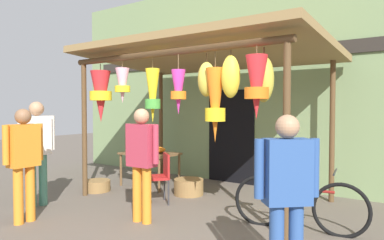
{
  "coord_description": "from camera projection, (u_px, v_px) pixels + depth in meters",
  "views": [
    {
      "loc": [
        3.11,
        -4.3,
        1.63
      ],
      "look_at": [
        -0.54,
        0.87,
        1.4
      ],
      "focal_mm": 33.32,
      "sensor_mm": 36.0,
      "label": 1
    }
  ],
  "objects": [
    {
      "name": "ground_plane",
      "position": [
        188.0,
        215.0,
        5.36
      ],
      "size": [
        30.0,
        30.0,
        0.0
      ],
      "primitive_type": "plane",
      "color": "#60564C"
    },
    {
      "name": "shop_facade",
      "position": [
        261.0,
        81.0,
        7.39
      ],
      "size": [
        10.39,
        0.29,
        4.34
      ],
      "color": "#7A9360",
      "rests_on": "ground_plane"
    },
    {
      "name": "market_stall_canopy",
      "position": [
        197.0,
        66.0,
        6.03
      ],
      "size": [
        4.32,
        2.66,
        2.73
      ],
      "color": "brown",
      "rests_on": "ground_plane"
    },
    {
      "name": "display_table",
      "position": [
        150.0,
        156.0,
        7.33
      ],
      "size": [
        1.14,
        0.73,
        0.69
      ],
      "color": "brown",
      "rests_on": "ground_plane"
    },
    {
      "name": "flower_heap_on_table",
      "position": [
        153.0,
        149.0,
        7.28
      ],
      "size": [
        0.59,
        0.41,
        0.14
      ],
      "color": "orange",
      "rests_on": "display_table"
    },
    {
      "name": "folding_chair",
      "position": [
        160.0,
        174.0,
        6.03
      ],
      "size": [
        0.56,
        0.56,
        0.84
      ],
      "color": "#AD1E1E",
      "rests_on": "ground_plane"
    },
    {
      "name": "wicker_basket_by_table",
      "position": [
        97.0,
        186.0,
        6.9
      ],
      "size": [
        0.5,
        0.5,
        0.21
      ],
      "primitive_type": "cylinder",
      "color": "olive",
      "rests_on": "ground_plane"
    },
    {
      "name": "wicker_basket_spare",
      "position": [
        189.0,
        187.0,
        6.61
      ],
      "size": [
        0.55,
        0.55,
        0.29
      ],
      "primitive_type": "cylinder",
      "color": "olive",
      "rests_on": "ground_plane"
    },
    {
      "name": "parked_bicycle",
      "position": [
        298.0,
        204.0,
        4.69
      ],
      "size": [
        1.73,
        0.46,
        0.92
      ],
      "color": "black",
      "rests_on": "ground_plane"
    },
    {
      "name": "vendor_in_orange",
      "position": [
        37.0,
        144.0,
        5.81
      ],
      "size": [
        0.28,
        0.59,
        1.72
      ],
      "color": "#4C8E7A",
      "rests_on": "ground_plane"
    },
    {
      "name": "customer_foreground",
      "position": [
        24.0,
        156.0,
        4.99
      ],
      "size": [
        0.24,
        0.59,
        1.61
      ],
      "color": "orange",
      "rests_on": "ground_plane"
    },
    {
      "name": "shopper_by_bananas",
      "position": [
        287.0,
        188.0,
        3.14
      ],
      "size": [
        0.46,
        0.43,
        1.56
      ],
      "color": "#2D5193",
      "rests_on": "ground_plane"
    },
    {
      "name": "passerby_at_right",
      "position": [
        142.0,
        156.0,
        5.0
      ],
      "size": [
        0.59,
        0.23,
        1.61
      ],
      "color": "orange",
      "rests_on": "ground_plane"
    }
  ]
}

